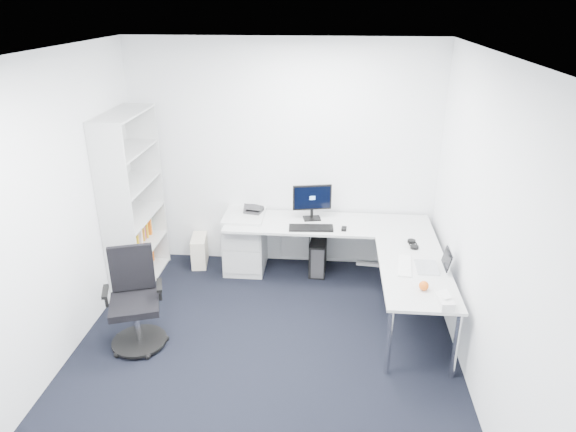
# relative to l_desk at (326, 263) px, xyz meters

# --- Properties ---
(ground) EXTENTS (4.20, 4.20, 0.00)m
(ground) POSITION_rel_l_desk_xyz_m (-0.55, -1.40, -0.34)
(ground) COLOR black
(ceiling) EXTENTS (4.20, 4.20, 0.00)m
(ceiling) POSITION_rel_l_desk_xyz_m (-0.55, -1.40, 2.36)
(ceiling) COLOR white
(wall_back) EXTENTS (3.60, 0.02, 2.70)m
(wall_back) POSITION_rel_l_desk_xyz_m (-0.55, 0.70, 1.01)
(wall_back) COLOR white
(wall_back) RESTS_ON ground
(wall_left) EXTENTS (0.02, 4.20, 2.70)m
(wall_left) POSITION_rel_l_desk_xyz_m (-2.35, -1.40, 1.01)
(wall_left) COLOR white
(wall_left) RESTS_ON ground
(wall_right) EXTENTS (0.02, 4.20, 2.70)m
(wall_right) POSITION_rel_l_desk_xyz_m (1.25, -1.40, 1.01)
(wall_right) COLOR white
(wall_right) RESTS_ON ground
(l_desk) EXTENTS (2.36, 1.32, 0.69)m
(l_desk) POSITION_rel_l_desk_xyz_m (0.00, 0.00, 0.00)
(l_desk) COLOR #B6B8B8
(l_desk) RESTS_ON ground
(drawer_pedestal) EXTENTS (0.47, 0.58, 0.72)m
(drawer_pedestal) POSITION_rel_l_desk_xyz_m (-0.99, 0.45, 0.02)
(drawer_pedestal) COLOR #B6B8B8
(drawer_pedestal) RESTS_ON ground
(bookshelf) EXTENTS (0.39, 0.99, 1.99)m
(bookshelf) POSITION_rel_l_desk_xyz_m (-2.17, 0.05, 0.65)
(bookshelf) COLOR silver
(bookshelf) RESTS_ON ground
(task_chair) EXTENTS (0.68, 0.68, 0.96)m
(task_chair) POSITION_rel_l_desk_xyz_m (-1.76, -1.17, 0.14)
(task_chair) COLOR black
(task_chair) RESTS_ON ground
(black_pc_tower) EXTENTS (0.21, 0.43, 0.41)m
(black_pc_tower) POSITION_rel_l_desk_xyz_m (-0.11, 0.43, -0.14)
(black_pc_tower) COLOR black
(black_pc_tower) RESTS_ON ground
(beige_pc_tower) EXTENTS (0.23, 0.40, 0.36)m
(beige_pc_tower) POSITION_rel_l_desk_xyz_m (-1.58, 0.49, -0.16)
(beige_pc_tower) COLOR beige
(beige_pc_tower) RESTS_ON ground
(power_strip) EXTENTS (0.31, 0.09, 0.04)m
(power_strip) POSITION_rel_l_desk_xyz_m (0.52, 0.63, -0.33)
(power_strip) COLOR silver
(power_strip) RESTS_ON ground
(monitor) EXTENTS (0.47, 0.23, 0.43)m
(monitor) POSITION_rel_l_desk_xyz_m (-0.19, 0.43, 0.56)
(monitor) COLOR black
(monitor) RESTS_ON l_desk
(black_keyboard) EXTENTS (0.50, 0.21, 0.02)m
(black_keyboard) POSITION_rel_l_desk_xyz_m (-0.18, 0.15, 0.36)
(black_keyboard) COLOR black
(black_keyboard) RESTS_ON l_desk
(mouse) EXTENTS (0.06, 0.10, 0.03)m
(mouse) POSITION_rel_l_desk_xyz_m (0.18, 0.15, 0.36)
(mouse) COLOR black
(mouse) RESTS_ON l_desk
(desk_phone) EXTENTS (0.23, 0.23, 0.14)m
(desk_phone) POSITION_rel_l_desk_xyz_m (-0.89, 0.52, 0.41)
(desk_phone) COLOR #2C2C2F
(desk_phone) RESTS_ON l_desk
(laptop) EXTENTS (0.30, 0.29, 0.21)m
(laptop) POSITION_rel_l_desk_xyz_m (0.96, -0.66, 0.45)
(laptop) COLOR silver
(laptop) RESTS_ON l_desk
(white_keyboard) EXTENTS (0.17, 0.45, 0.01)m
(white_keyboard) POSITION_rel_l_desk_xyz_m (0.76, -0.64, 0.35)
(white_keyboard) COLOR silver
(white_keyboard) RESTS_ON l_desk
(headphones) EXTENTS (0.14, 0.21, 0.05)m
(headphones) POSITION_rel_l_desk_xyz_m (0.90, -0.18, 0.37)
(headphones) COLOR black
(headphones) RESTS_ON l_desk
(orange_fruit) EXTENTS (0.09, 0.09, 0.09)m
(orange_fruit) POSITION_rel_l_desk_xyz_m (0.87, -1.07, 0.39)
(orange_fruit) COLOR #DB5B13
(orange_fruit) RESTS_ON l_desk
(tissue_box) EXTENTS (0.14, 0.23, 0.07)m
(tissue_box) POSITION_rel_l_desk_xyz_m (1.01, -1.30, 0.38)
(tissue_box) COLOR silver
(tissue_box) RESTS_ON l_desk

